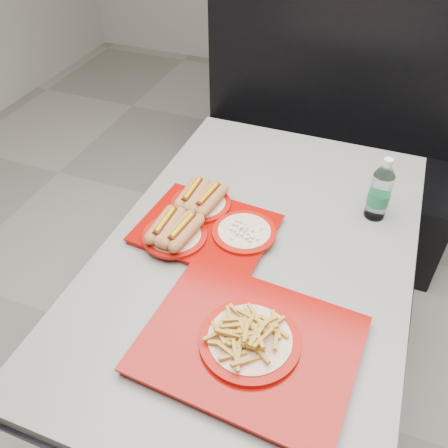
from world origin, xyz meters
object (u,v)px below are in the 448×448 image
at_px(booth_bench, 319,158).
at_px(diner_table, 255,285).
at_px(water_bottle, 380,192).
at_px(tray_far, 250,342).
at_px(tray_near, 202,222).

bearing_deg(booth_bench, diner_table, -90.00).
relative_size(booth_bench, water_bottle, 6.20).
height_order(booth_bench, water_bottle, booth_bench).
bearing_deg(tray_far, booth_bench, 93.45).
height_order(diner_table, booth_bench, booth_bench).
relative_size(booth_bench, tray_far, 2.51).
relative_size(booth_bench, tray_near, 3.13).
height_order(booth_bench, tray_near, booth_bench).
distance_m(diner_table, water_bottle, 0.49).
bearing_deg(diner_table, tray_near, 173.68).
distance_m(tray_far, water_bottle, 0.67).
relative_size(diner_table, tray_far, 2.64).
relative_size(diner_table, booth_bench, 1.05).
bearing_deg(tray_far, diner_table, 104.21).
xyz_separation_m(tray_far, water_bottle, (0.22, 0.63, 0.07)).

